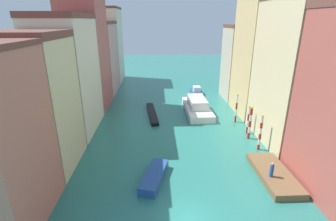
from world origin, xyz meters
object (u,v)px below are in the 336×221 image
(mooring_pole_1, at_px, (250,122))
(motorboat_0, at_px, (197,91))
(mooring_pole_0, at_px, (260,132))
(vaporetto_white, at_px, (197,107))
(mooring_pole_2, at_px, (248,119))
(mooring_pole_3, at_px, (236,108))
(gondola_black, at_px, (152,113))
(waterfront_dock, at_px, (274,174))
(person_on_dock, at_px, (272,170))
(motorboat_1, at_px, (154,177))

(mooring_pole_1, relative_size, motorboat_0, 0.89)
(mooring_pole_0, relative_size, mooring_pole_1, 1.00)
(vaporetto_white, bearing_deg, mooring_pole_0, -68.16)
(mooring_pole_2, height_order, mooring_pole_3, mooring_pole_3)
(vaporetto_white, height_order, gondola_black, vaporetto_white)
(mooring_pole_1, relative_size, gondola_black, 0.47)
(mooring_pole_0, height_order, mooring_pole_1, mooring_pole_0)
(waterfront_dock, relative_size, mooring_pole_3, 1.62)
(person_on_dock, xyz_separation_m, mooring_pole_2, (1.65, 11.28, 0.71))
(mooring_pole_3, bearing_deg, motorboat_0, 102.45)
(mooring_pole_2, bearing_deg, motorboat_1, -141.27)
(mooring_pole_3, bearing_deg, gondola_black, 164.09)
(mooring_pole_0, xyz_separation_m, mooring_pole_2, (0.24, 4.75, -0.25))
(person_on_dock, relative_size, motorboat_0, 0.30)
(mooring_pole_2, distance_m, motorboat_0, 20.58)
(mooring_pole_1, height_order, motorboat_1, mooring_pole_1)
(vaporetto_white, bearing_deg, mooring_pole_1, -63.34)
(mooring_pole_3, distance_m, gondola_black, 13.65)
(mooring_pole_1, relative_size, mooring_pole_3, 1.01)
(waterfront_dock, relative_size, vaporetto_white, 0.68)
(mooring_pole_0, bearing_deg, person_on_dock, -102.19)
(motorboat_1, bearing_deg, mooring_pole_1, 34.68)
(person_on_dock, distance_m, mooring_pole_3, 15.39)
(person_on_dock, relative_size, mooring_pole_2, 0.37)
(mooring_pole_2, height_order, gondola_black, mooring_pole_2)
(person_on_dock, height_order, mooring_pole_2, mooring_pole_2)
(mooring_pole_2, height_order, vaporetto_white, mooring_pole_2)
(gondola_black, bearing_deg, mooring_pole_3, -15.91)
(person_on_dock, xyz_separation_m, vaporetto_white, (-4.04, 20.12, -0.44))
(motorboat_0, bearing_deg, motorboat_1, -106.45)
(gondola_black, bearing_deg, person_on_dock, -58.26)
(mooring_pole_0, xyz_separation_m, motorboat_1, (-12.77, -5.69, -1.92))
(waterfront_dock, relative_size, mooring_pole_0, 1.60)
(person_on_dock, bearing_deg, motorboat_0, 94.26)
(person_on_dock, height_order, vaporetto_white, vaporetto_white)
(mooring_pole_3, height_order, gondola_black, mooring_pole_3)
(motorboat_1, bearing_deg, mooring_pole_3, 49.02)
(mooring_pole_0, height_order, gondola_black, mooring_pole_0)
(waterfront_dock, distance_m, mooring_pole_1, 8.98)
(mooring_pole_2, xyz_separation_m, gondola_black, (-13.41, 7.74, -1.84))
(mooring_pole_0, distance_m, motorboat_0, 25.22)
(waterfront_dock, height_order, mooring_pole_1, mooring_pole_1)
(vaporetto_white, bearing_deg, waterfront_dock, -76.14)
(mooring_pole_3, height_order, motorboat_1, mooring_pole_3)
(mooring_pole_0, bearing_deg, gondola_black, 136.54)
(gondola_black, relative_size, motorboat_1, 1.74)
(mooring_pole_0, height_order, mooring_pole_2, mooring_pole_0)
(person_on_dock, distance_m, vaporetto_white, 20.53)
(waterfront_dock, bearing_deg, mooring_pole_2, 84.90)
(motorboat_0, bearing_deg, mooring_pole_2, -78.78)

